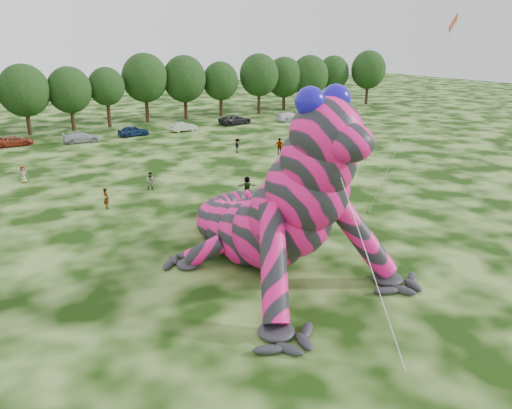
{
  "coord_description": "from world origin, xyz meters",
  "views": [
    {
      "loc": [
        -19.23,
        -17.28,
        12.91
      ],
      "look_at": [
        -5.48,
        5.09,
        4.0
      ],
      "focal_mm": 35.0,
      "sensor_mm": 36.0,
      "label": 1
    }
  ],
  "objects": [
    {
      "name": "car_2",
      "position": [
        -12.9,
        49.9,
        0.63
      ],
      "size": [
        4.51,
        2.08,
        1.25
      ],
      "primitive_type": "imported",
      "rotation": [
        0.0,
        0.0,
        1.57
      ],
      "color": "maroon",
      "rests_on": "ground"
    },
    {
      "name": "flying_kite",
      "position": [
        8.68,
        4.88,
        12.75
      ],
      "size": [
        2.8,
        4.69,
        14.62
      ],
      "color": "#C23F18",
      "rests_on": "ground"
    },
    {
      "name": "tree_11",
      "position": [
        13.79,
        58.2,
        5.03
      ],
      "size": [
        7.01,
        6.31,
        10.07
      ],
      "primitive_type": null,
      "color": "black",
      "rests_on": "ground"
    },
    {
      "name": "car_6",
      "position": [
        18.13,
        49.58,
        0.71
      ],
      "size": [
        5.11,
        2.39,
        1.42
      ],
      "primitive_type": "imported",
      "rotation": [
        0.0,
        0.0,
        1.58
      ],
      "color": "#242426",
      "rests_on": "ground"
    },
    {
      "name": "tree_12",
      "position": [
        20.01,
        57.74,
        4.49
      ],
      "size": [
        5.99,
        5.39,
        8.97
      ],
      "primitive_type": null,
      "color": "black",
      "rests_on": "ground"
    },
    {
      "name": "spectator_4",
      "position": [
        -14.28,
        31.73,
        0.78
      ],
      "size": [
        0.86,
        0.68,
        1.56
      ],
      "primitive_type": "imported",
      "rotation": [
        0.0,
        0.0,
        0.26
      ],
      "color": "gray",
      "rests_on": "ground"
    },
    {
      "name": "inflatable_gecko",
      "position": [
        -5.07,
        6.09,
        5.41
      ],
      "size": [
        20.97,
        23.9,
        10.81
      ],
      "primitive_type": null,
      "rotation": [
        0.0,
        0.0,
        0.14
      ],
      "color": "#EE1374",
      "rests_on": "ground"
    },
    {
      "name": "ground",
      "position": [
        0.0,
        0.0,
        0.0
      ],
      "size": [
        240.0,
        240.0,
        0.0
      ],
      "primitive_type": "plane",
      "color": "#16330A",
      "rests_on": "ground"
    },
    {
      "name": "spectator_1",
      "position": [
        -5.03,
        23.43,
        0.81
      ],
      "size": [
        0.9,
        0.78,
        1.61
      ],
      "primitive_type": "imported",
      "rotation": [
        0.0,
        0.0,
        6.05
      ],
      "color": "gray",
      "rests_on": "ground"
    },
    {
      "name": "tree_9",
      "position": [
        1.06,
        57.35,
        4.34
      ],
      "size": [
        5.27,
        4.74,
        8.68
      ],
      "primitive_type": null,
      "color": "black",
      "rests_on": "ground"
    },
    {
      "name": "tree_15",
      "position": [
        38.47,
        57.77,
        4.82
      ],
      "size": [
        7.17,
        6.45,
        9.63
      ],
      "primitive_type": null,
      "color": "black",
      "rests_on": "ground"
    },
    {
      "name": "car_7",
      "position": [
        26.99,
        47.61,
        0.71
      ],
      "size": [
        4.98,
        2.17,
        1.43
      ],
      "primitive_type": "imported",
      "rotation": [
        0.0,
        0.0,
        1.61
      ],
      "color": "silver",
      "rests_on": "ground"
    },
    {
      "name": "tree_14",
      "position": [
        33.46,
        58.72,
        4.7
      ],
      "size": [
        6.82,
        6.14,
        9.4
      ],
      "primitive_type": null,
      "color": "black",
      "rests_on": "ground"
    },
    {
      "name": "tree_7",
      "position": [
        -10.08,
        56.8,
        4.74
      ],
      "size": [
        6.68,
        6.01,
        9.48
      ],
      "primitive_type": null,
      "color": "black",
      "rests_on": "ground"
    },
    {
      "name": "spectator_2",
      "position": [
        8.72,
        32.27,
        0.83
      ],
      "size": [
        1.21,
        1.17,
        1.65
      ],
      "primitive_type": "imported",
      "rotation": [
        0.0,
        0.0,
        0.72
      ],
      "color": "gray",
      "rests_on": "ground"
    },
    {
      "name": "car_4",
      "position": [
        1.73,
        48.46,
        0.7
      ],
      "size": [
        4.12,
        1.66,
        1.4
      ],
      "primitive_type": "imported",
      "rotation": [
        0.0,
        0.0,
        1.57
      ],
      "color": "#10254B",
      "rests_on": "ground"
    },
    {
      "name": "tree_13",
      "position": [
        27.13,
        57.13,
        5.06
      ],
      "size": [
        6.83,
        6.15,
        10.13
      ],
      "primitive_type": null,
      "color": "black",
      "rests_on": "ground"
    },
    {
      "name": "spectator_3",
      "position": [
        12.48,
        29.11,
        0.93
      ],
      "size": [
        1.1,
        1.08,
        1.86
      ],
      "primitive_type": "imported",
      "rotation": [
        0.0,
        0.0,
        2.38
      ],
      "color": "gray",
      "rests_on": "ground"
    },
    {
      "name": "tree_10",
      "position": [
        7.4,
        58.58,
        5.25
      ],
      "size": [
        7.09,
        6.38,
        10.5
      ],
      "primitive_type": null,
      "color": "black",
      "rests_on": "ground"
    },
    {
      "name": "tree_17",
      "position": [
        51.95,
        56.66,
        5.15
      ],
      "size": [
        6.98,
        6.28,
        10.3
      ],
      "primitive_type": null,
      "color": "black",
      "rests_on": "ground"
    },
    {
      "name": "tree_16",
      "position": [
        45.45,
        59.37,
        4.69
      ],
      "size": [
        6.26,
        5.63,
        9.37
      ],
      "primitive_type": null,
      "color": "black",
      "rests_on": "ground"
    },
    {
      "name": "car_3",
      "position": [
        -5.3,
        47.78,
        0.66
      ],
      "size": [
        4.76,
        2.37,
        1.33
      ],
      "primitive_type": "imported",
      "rotation": [
        0.0,
        0.0,
        1.46
      ],
      "color": "#A6ABB0",
      "rests_on": "ground"
    },
    {
      "name": "spectator_0",
      "position": [
        -9.81,
        20.42,
        0.84
      ],
      "size": [
        0.51,
        0.68,
        1.69
      ],
      "primitive_type": "imported",
      "rotation": [
        0.0,
        0.0,
        1.76
      ],
      "color": "gray",
      "rests_on": "ground"
    },
    {
      "name": "tree_8",
      "position": [
        -4.22,
        56.99,
        4.47
      ],
      "size": [
        6.14,
        5.53,
        8.94
      ],
      "primitive_type": null,
      "color": "black",
      "rests_on": "ground"
    },
    {
      "name": "spectator_5",
      "position": [
        1.11,
        17.22,
        0.89
      ],
      "size": [
        1.72,
        1.2,
        1.79
      ],
      "primitive_type": "imported",
      "rotation": [
        0.0,
        0.0,
        2.69
      ],
      "color": "gray",
      "rests_on": "ground"
    },
    {
      "name": "car_5",
      "position": [
        9.0,
        48.28,
        0.63
      ],
      "size": [
        3.87,
        1.45,
        1.26
      ],
      "primitive_type": "imported",
      "rotation": [
        0.0,
        0.0,
        1.6
      ],
      "color": "#BAB7AB",
      "rests_on": "ground"
    }
  ]
}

